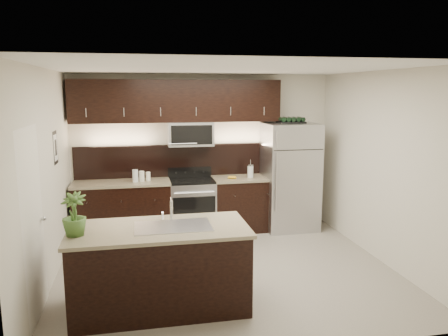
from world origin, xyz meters
name	(u,v)px	position (x,y,z in m)	size (l,w,h in m)	color
ground	(226,270)	(0.00, 0.00, 0.00)	(4.50, 4.50, 0.00)	gray
room_walls	(218,148)	(-0.11, -0.04, 1.70)	(4.52, 4.02, 2.71)	beige
counter_run	(180,207)	(-0.46, 1.69, 0.47)	(3.51, 0.65, 0.94)	black
upper_fixtures	(179,108)	(-0.43, 1.84, 2.14)	(3.49, 0.40, 1.66)	black
island	(160,268)	(-0.93, -0.88, 0.47)	(1.96, 0.96, 0.94)	black
sink_faucet	(173,225)	(-0.78, -0.87, 0.96)	(0.84, 0.50, 0.28)	silver
refrigerator	(290,176)	(1.47, 1.63, 0.93)	(0.90, 0.81, 1.87)	#B2B2B7
wine_rack	(291,120)	(1.47, 1.63, 1.92)	(0.46, 0.29, 0.11)	black
plant	(74,214)	(-1.80, -0.97, 1.17)	(0.25, 0.25, 0.45)	#3B5E25
canisters	(140,176)	(-1.11, 1.67, 1.03)	(0.29, 0.16, 0.20)	silver
french_press	(250,171)	(0.76, 1.64, 1.05)	(0.10, 0.10, 0.30)	silver
bananas	(230,177)	(0.39, 1.61, 0.96)	(0.16, 0.12, 0.05)	gold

